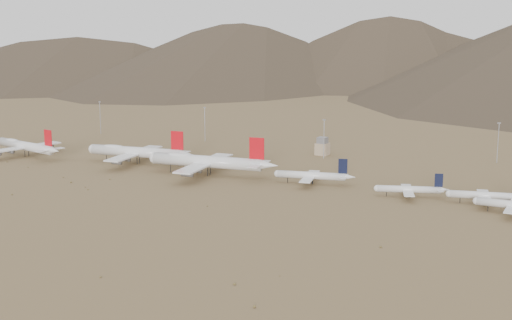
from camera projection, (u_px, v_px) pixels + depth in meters
The scene contains 12 objects.
ground at pixel (181, 185), 386.74m from camera, with size 3000.00×3000.00×0.00m, color olive.
widebody_west at pixel (26, 146), 469.02m from camera, with size 67.06×52.35×20.07m.
widebody_centre at pixel (137, 152), 443.44m from camera, with size 73.68×57.50×22.04m.
widebody_east at pixel (207, 161), 409.49m from camera, with size 79.54×62.04×23.78m.
narrowbody_a at pixel (313, 176), 387.76m from camera, with size 43.96×32.49×14.84m.
narrowbody_b at pixel (411, 189), 358.87m from camera, with size 36.03×27.05×12.55m.
narrowbody_c at pixel (488, 196), 344.30m from camera, with size 40.03×29.64×13.56m.
control_tower at pixel (322, 147), 473.91m from camera, with size 8.00×8.00×12.00m.
mast_far_west at pixel (100, 116), 563.86m from camera, with size 2.00×0.60×25.70m.
mast_west at pixel (205, 122), 526.78m from camera, with size 2.00×0.60×25.70m.
mast_centre at pixel (324, 137), 460.09m from camera, with size 2.00×0.60×25.70m.
mast_east at pixel (498, 141), 445.02m from camera, with size 2.00×0.60×25.70m.
Camera 1 is at (220.88, -308.50, 86.35)m, focal length 50.00 mm.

